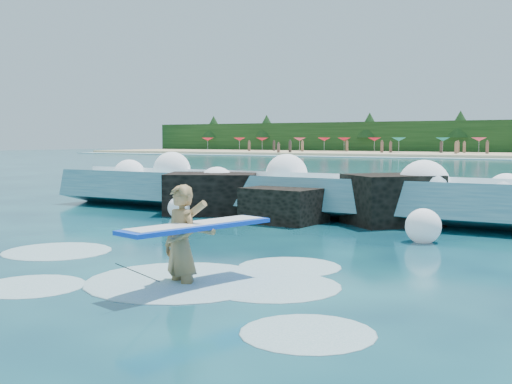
# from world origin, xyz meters

# --- Properties ---
(ground) EXTENTS (200.00, 200.00, 0.00)m
(ground) POSITION_xyz_m (0.00, 0.00, 0.00)
(ground) COLOR #072138
(ground) RESTS_ON ground
(breaking_wave) EXTENTS (18.62, 2.87, 1.60)m
(breaking_wave) POSITION_xyz_m (0.07, 7.83, 0.56)
(breaking_wave) COLOR teal
(breaking_wave) RESTS_ON ground
(rock_cluster) EXTENTS (8.81, 3.54, 1.59)m
(rock_cluster) POSITION_xyz_m (-0.39, 6.79, 0.51)
(rock_cluster) COLOR black
(rock_cluster) RESTS_ON ground
(surfer_with_board) EXTENTS (1.30, 3.07, 1.94)m
(surfer_with_board) POSITION_xyz_m (2.38, -1.64, 0.72)
(surfer_with_board) COLOR #9B7948
(surfer_with_board) RESTS_ON ground
(wave_spray) EXTENTS (15.27, 4.91, 1.95)m
(wave_spray) POSITION_xyz_m (0.33, 7.62, 0.96)
(wave_spray) COLOR white
(wave_spray) RESTS_ON ground
(surf_foam) EXTENTS (8.91, 5.29, 0.16)m
(surf_foam) POSITION_xyz_m (1.85, -1.17, 0.00)
(surf_foam) COLOR silver
(surf_foam) RESTS_ON ground
(beachgoers) EXTENTS (106.67, 13.46, 1.93)m
(beachgoers) POSITION_xyz_m (-6.93, 75.32, 1.10)
(beachgoers) COLOR #3F332D
(beachgoers) RESTS_ON ground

